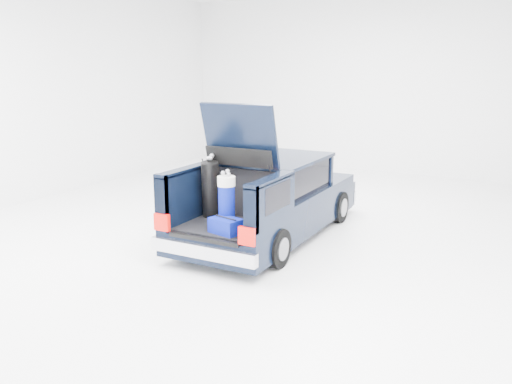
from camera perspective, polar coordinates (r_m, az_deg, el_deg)
The scene contains 6 objects.
ground at distance 9.93m, azimuth 1.36°, elevation -4.64°, with size 14.00×14.00×0.00m, color white.
car at distance 9.84m, azimuth 1.66°, elevation -0.74°, with size 1.87×4.65×2.47m.
red_suitcase at distance 8.47m, azimuth -0.10°, elevation -1.70°, with size 0.39×0.33×0.56m.
black_golf_bag at distance 8.85m, azimuth -4.79°, elevation 0.28°, with size 0.42×0.47×1.05m.
blue_golf_bag at distance 8.25m, azimuth -3.11°, elevation -1.04°, with size 0.35×0.35×0.92m.
blue_duffel at distance 8.09m, azimuth -3.19°, elevation -3.56°, with size 0.53×0.41×0.25m.
Camera 1 is at (4.23, -8.45, 3.05)m, focal length 38.00 mm.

